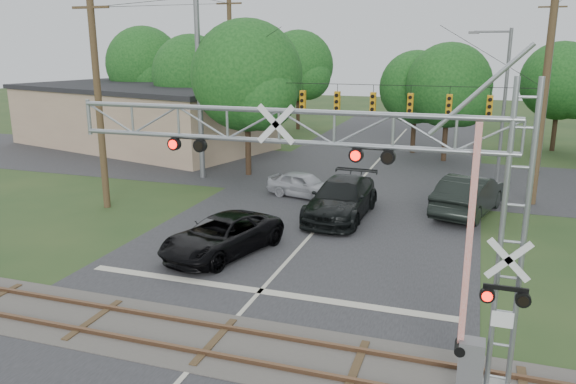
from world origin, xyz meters
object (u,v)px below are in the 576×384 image
(car_dark, at_px, (341,199))
(traffic_signal_span, at_px, (371,91))
(pickup_black, at_px, (222,236))
(commercial_building, at_px, (141,116))
(crossing_gantry, at_px, (363,199))
(streetlight, at_px, (501,99))
(sedan_silver, at_px, (304,185))

(car_dark, bearing_deg, traffic_signal_span, 89.12)
(pickup_black, height_order, commercial_building, commercial_building)
(crossing_gantry, height_order, pickup_black, crossing_gantry)
(crossing_gantry, xyz_separation_m, traffic_signal_span, (-3.23, 18.36, 0.98))
(pickup_black, relative_size, car_dark, 0.86)
(car_dark, height_order, streetlight, streetlight)
(car_dark, distance_m, commercial_building, 24.54)
(car_dark, xyz_separation_m, commercial_building, (-20.00, 14.14, 1.53))
(car_dark, distance_m, streetlight, 12.62)
(sedan_silver, bearing_deg, crossing_gantry, -144.48)
(pickup_black, xyz_separation_m, streetlight, (10.41, 15.91, 4.25))
(sedan_silver, height_order, commercial_building, commercial_building)
(traffic_signal_span, bearing_deg, sedan_silver, -141.04)
(sedan_silver, bearing_deg, streetlight, -41.79)
(pickup_black, distance_m, streetlight, 19.48)
(crossing_gantry, height_order, traffic_signal_span, traffic_signal_span)
(traffic_signal_span, distance_m, car_dark, 7.12)
(traffic_signal_span, height_order, car_dark, traffic_signal_span)
(pickup_black, bearing_deg, crossing_gantry, -27.84)
(pickup_black, bearing_deg, commercial_building, 145.93)
(streetlight, bearing_deg, crossing_gantry, -99.08)
(traffic_signal_span, xyz_separation_m, sedan_silver, (-3.02, -2.44, -4.88))
(sedan_silver, bearing_deg, commercial_building, 71.02)
(streetlight, bearing_deg, commercial_building, 170.51)
(crossing_gantry, relative_size, commercial_building, 0.49)
(crossing_gantry, relative_size, sedan_silver, 2.74)
(commercial_building, height_order, streetlight, streetlight)
(pickup_black, bearing_deg, traffic_signal_span, 89.74)
(car_dark, height_order, commercial_building, commercial_building)
(traffic_signal_span, xyz_separation_m, car_dark, (-0.25, -5.37, -4.66))
(traffic_signal_span, relative_size, sedan_silver, 4.74)
(car_dark, bearing_deg, sedan_silver, 135.23)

